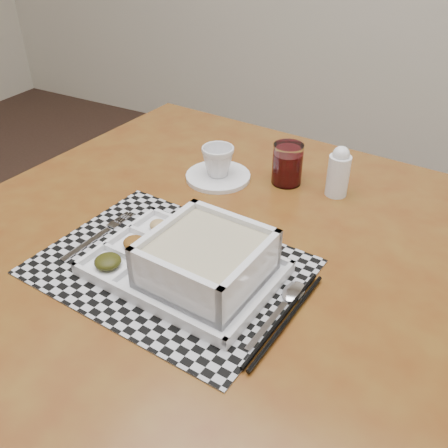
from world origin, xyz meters
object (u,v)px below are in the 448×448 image
(juice_glass, at_px, (287,166))
(cup, at_px, (218,161))
(serving_tray, at_px, (199,263))
(creamer_bottle, at_px, (339,172))
(dining_table, at_px, (211,271))

(juice_glass, bearing_deg, cup, -158.20)
(juice_glass, bearing_deg, serving_tray, -89.62)
(juice_glass, relative_size, creamer_bottle, 0.82)
(dining_table, relative_size, cup, 15.20)
(dining_table, distance_m, cup, 0.27)
(serving_tray, distance_m, creamer_bottle, 0.41)
(juice_glass, distance_m, creamer_bottle, 0.12)
(serving_tray, relative_size, creamer_bottle, 2.93)
(cup, height_order, juice_glass, juice_glass)
(dining_table, xyz_separation_m, serving_tray, (0.04, -0.11, 0.12))
(juice_glass, bearing_deg, creamer_bottle, 2.07)
(serving_tray, xyz_separation_m, juice_glass, (-0.00, 0.39, 0.01))
(juice_glass, height_order, creamer_bottle, creamer_bottle)
(dining_table, xyz_separation_m, creamer_bottle, (0.16, 0.28, 0.14))
(dining_table, bearing_deg, creamer_bottle, 60.69)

